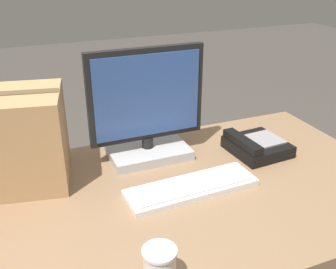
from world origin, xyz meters
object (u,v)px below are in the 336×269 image
at_px(desk_phone, 256,146).
at_px(keyboard, 192,187).
at_px(paper_cup_right, 160,266).
at_px(cardboard_box, 12,140).
at_px(monitor, 147,114).

bearing_deg(desk_phone, keyboard, -160.67).
bearing_deg(paper_cup_right, desk_phone, 39.09).
distance_m(desk_phone, paper_cup_right, 0.77).
height_order(paper_cup_right, cardboard_box, cardboard_box).
bearing_deg(monitor, desk_phone, -18.84).
bearing_deg(keyboard, paper_cup_right, -128.63).
xyz_separation_m(desk_phone, cardboard_box, (-0.89, 0.13, 0.13)).
height_order(monitor, cardboard_box, monitor).
height_order(desk_phone, cardboard_box, cardboard_box).
bearing_deg(paper_cup_right, monitor, 72.92).
xyz_separation_m(monitor, desk_phone, (0.41, -0.14, -0.15)).
bearing_deg(cardboard_box, paper_cup_right, -64.89).
bearing_deg(monitor, cardboard_box, -178.70).
xyz_separation_m(monitor, keyboard, (0.05, -0.29, -0.16)).
height_order(keyboard, paper_cup_right, paper_cup_right).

